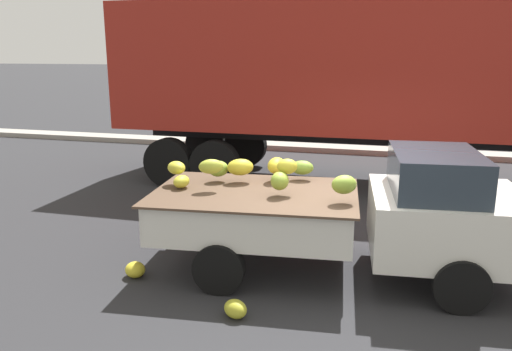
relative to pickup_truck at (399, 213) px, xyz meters
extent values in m
plane|color=#28282B|center=(-0.76, -0.10, -0.88)|extent=(220.00, 220.00, 0.00)
cube|color=gray|center=(-0.76, 8.52, -0.80)|extent=(80.00, 0.80, 0.16)
cube|color=silver|center=(0.58, 0.05, -0.09)|extent=(2.05, 1.93, 0.78)
cube|color=#28333D|center=(0.39, 0.03, 0.56)|extent=(1.18, 1.64, 0.52)
cube|color=silver|center=(-1.88, -0.19, -0.30)|extent=(2.75, 2.00, 0.08)
cube|color=silver|center=(-1.96, 0.66, -0.04)|extent=(2.58, 0.30, 0.44)
cube|color=silver|center=(-1.80, -1.04, -0.04)|extent=(2.58, 0.30, 0.44)
cube|color=silver|center=(-0.62, -0.07, -0.04)|extent=(0.22, 1.75, 0.44)
cube|color=silver|center=(-3.14, -0.31, -0.04)|extent=(0.22, 1.75, 0.44)
cube|color=#B21914|center=(-1.97, 0.69, -0.08)|extent=(2.48, 0.25, 0.07)
cube|color=brown|center=(-1.88, -0.19, 0.19)|extent=(2.88, 2.13, 0.03)
ellipsoid|color=#88A231|center=(-1.51, -0.35, 0.41)|extent=(0.24, 0.30, 0.24)
ellipsoid|color=olive|center=(-0.68, -0.44, 0.44)|extent=(0.39, 0.37, 0.23)
ellipsoid|color=gold|center=(-2.21, 0.20, 0.43)|extent=(0.46, 0.41, 0.24)
ellipsoid|color=#A5B032|center=(-2.46, -0.31, 0.53)|extent=(0.38, 0.32, 0.20)
ellipsoid|color=gold|center=(-3.03, -0.15, 0.45)|extent=(0.38, 0.37, 0.18)
ellipsoid|color=gold|center=(-1.44, -0.21, 0.57)|extent=(0.32, 0.28, 0.20)
ellipsoid|color=olive|center=(-1.38, 0.58, 0.39)|extent=(0.35, 0.26, 0.20)
ellipsoid|color=gold|center=(-1.72, 0.39, 0.44)|extent=(0.26, 0.37, 0.23)
ellipsoid|color=olive|center=(-2.53, 0.17, 0.39)|extent=(0.37, 0.36, 0.23)
ellipsoid|color=gold|center=(-2.89, -0.32, 0.30)|extent=(0.22, 0.29, 0.17)
cylinder|color=black|center=(0.55, 0.90, -0.56)|extent=(0.66, 0.26, 0.64)
cylinder|color=black|center=(0.71, -0.79, -0.56)|extent=(0.66, 0.26, 0.64)
cylinder|color=black|center=(-2.27, 0.62, -0.56)|extent=(0.66, 0.26, 0.64)
cylinder|color=black|center=(-2.10, -1.07, -0.56)|extent=(0.66, 0.26, 0.64)
cube|color=maroon|center=(-0.20, 4.73, 1.72)|extent=(12.02, 2.62, 2.70)
cube|color=black|center=(-0.20, 4.73, 0.22)|extent=(11.04, 0.51, 0.30)
cylinder|color=black|center=(-3.82, 5.89, -0.34)|extent=(1.08, 0.31, 1.08)
cylinder|color=black|center=(-3.79, 3.49, -0.34)|extent=(1.08, 0.31, 1.08)
cylinder|color=black|center=(-4.90, 5.88, -0.34)|extent=(1.08, 0.31, 1.08)
cylinder|color=black|center=(-4.87, 3.48, -0.34)|extent=(1.08, 0.31, 1.08)
ellipsoid|color=gold|center=(-3.32, -0.94, -0.78)|extent=(0.38, 0.38, 0.20)
ellipsoid|color=gold|center=(-1.72, -1.59, -0.78)|extent=(0.36, 0.33, 0.21)
camera|label=1|loc=(-0.15, -6.47, 2.01)|focal=35.40mm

